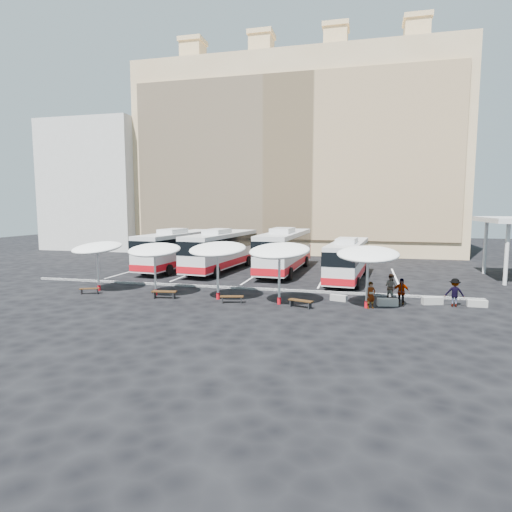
% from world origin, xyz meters
% --- Properties ---
extents(ground, '(120.00, 120.00, 0.00)m').
position_xyz_m(ground, '(0.00, 0.00, 0.00)').
color(ground, black).
rests_on(ground, ground).
extents(sandstone_building, '(42.00, 18.25, 29.60)m').
position_xyz_m(sandstone_building, '(0.00, 31.87, 12.63)').
color(sandstone_building, tan).
rests_on(sandstone_building, ground).
extents(apartment_block, '(14.00, 14.00, 18.00)m').
position_xyz_m(apartment_block, '(-28.00, 28.00, 9.00)').
color(apartment_block, beige).
rests_on(apartment_block, ground).
extents(curb_divider, '(34.00, 0.25, 0.15)m').
position_xyz_m(curb_divider, '(0.00, 0.50, 0.07)').
color(curb_divider, black).
rests_on(curb_divider, ground).
extents(bay_lines, '(24.15, 12.00, 0.01)m').
position_xyz_m(bay_lines, '(0.00, 8.00, 0.01)').
color(bay_lines, white).
rests_on(bay_lines, ground).
extents(bus_0, '(3.69, 12.71, 3.98)m').
position_xyz_m(bus_0, '(-8.31, 8.95, 2.03)').
color(bus_0, silver).
rests_on(bus_0, ground).
extents(bus_1, '(3.83, 12.85, 4.02)m').
position_xyz_m(bus_1, '(-3.85, 8.93, 2.05)').
color(bus_1, silver).
rests_on(bus_1, ground).
extents(bus_2, '(3.39, 13.21, 4.16)m').
position_xyz_m(bus_2, '(2.15, 9.51, 2.13)').
color(bus_2, silver).
rests_on(bus_2, ground).
extents(bus_3, '(3.37, 11.46, 3.58)m').
position_xyz_m(bus_3, '(8.01, 6.21, 1.83)').
color(bus_3, silver).
rests_on(bus_3, ground).
extents(sunshade_0, '(4.20, 4.23, 3.68)m').
position_xyz_m(sunshade_0, '(-9.39, -2.62, 3.13)').
color(sunshade_0, silver).
rests_on(sunshade_0, ground).
extents(sunshade_1, '(3.94, 3.98, 3.70)m').
position_xyz_m(sunshade_1, '(-4.61, -3.13, 3.14)').
color(sunshade_1, silver).
rests_on(sunshade_1, ground).
extents(sunshade_2, '(4.06, 4.10, 3.90)m').
position_xyz_m(sunshade_2, '(-0.02, -3.26, 3.32)').
color(sunshade_2, silver).
rests_on(sunshade_2, ground).
extents(sunshade_3, '(4.53, 4.57, 3.96)m').
position_xyz_m(sunshade_3, '(4.17, -3.69, 3.37)').
color(sunshade_3, silver).
rests_on(sunshade_3, ground).
extents(sunshade_4, '(3.82, 3.87, 3.84)m').
position_xyz_m(sunshade_4, '(9.49, -3.39, 3.26)').
color(sunshade_4, silver).
rests_on(sunshade_4, ground).
extents(wood_bench_0, '(1.37, 0.84, 0.41)m').
position_xyz_m(wood_bench_0, '(-9.33, -3.83, 0.31)').
color(wood_bench_0, black).
rests_on(wood_bench_0, ground).
extents(wood_bench_1, '(1.70, 0.66, 0.51)m').
position_xyz_m(wood_bench_1, '(-3.57, -3.91, 0.39)').
color(wood_bench_1, black).
rests_on(wood_bench_1, ground).
extents(wood_bench_2, '(1.54, 0.76, 0.46)m').
position_xyz_m(wood_bench_2, '(1.19, -4.10, 0.35)').
color(wood_bench_2, black).
rests_on(wood_bench_2, ground).
extents(wood_bench_3, '(1.60, 0.90, 0.47)m').
position_xyz_m(wood_bench_3, '(5.62, -4.29, 0.36)').
color(wood_bench_3, black).
rests_on(wood_bench_3, ground).
extents(conc_bench_0, '(1.13, 0.66, 0.40)m').
position_xyz_m(conc_bench_0, '(7.75, -1.84, 0.20)').
color(conc_bench_0, gray).
rests_on(conc_bench_0, ground).
extents(conc_bench_1, '(1.29, 0.65, 0.46)m').
position_xyz_m(conc_bench_1, '(10.76, -2.50, 0.23)').
color(conc_bench_1, gray).
rests_on(conc_bench_1, ground).
extents(conc_bench_2, '(1.32, 0.78, 0.47)m').
position_xyz_m(conc_bench_2, '(13.50, -1.41, 0.24)').
color(conc_bench_2, gray).
rests_on(conc_bench_2, ground).
extents(conc_bench_3, '(1.14, 0.39, 0.43)m').
position_xyz_m(conc_bench_3, '(16.05, -1.45, 0.21)').
color(conc_bench_3, gray).
rests_on(conc_bench_3, ground).
extents(passenger_0, '(0.71, 0.66, 1.62)m').
position_xyz_m(passenger_0, '(9.74, -3.46, 0.81)').
color(passenger_0, black).
rests_on(passenger_0, ground).
extents(passenger_1, '(1.07, 1.03, 1.73)m').
position_xyz_m(passenger_1, '(11.04, -0.69, 0.86)').
color(passenger_1, black).
rests_on(passenger_1, ground).
extents(passenger_2, '(1.02, 0.45, 1.73)m').
position_xyz_m(passenger_2, '(11.54, -2.33, 0.86)').
color(passenger_2, black).
rests_on(passenger_2, ground).
extents(passenger_3, '(1.17, 0.74, 1.74)m').
position_xyz_m(passenger_3, '(14.71, -1.68, 0.87)').
color(passenger_3, black).
rests_on(passenger_3, ground).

